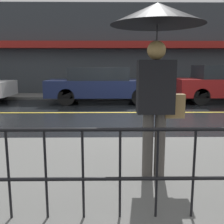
% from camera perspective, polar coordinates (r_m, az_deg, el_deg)
% --- Properties ---
extents(ground_plane, '(80.00, 80.00, 0.00)m').
position_cam_1_polar(ground_plane, '(8.76, 4.37, -0.11)').
color(ground_plane, black).
extents(sidewalk_near, '(28.00, 3.07, 0.11)m').
position_cam_1_polar(sidewalk_near, '(3.95, 11.07, -12.16)').
color(sidewalk_near, '#60605E').
rests_on(sidewalk_near, ground_plane).
extents(sidewalk_far, '(28.00, 1.95, 0.11)m').
position_cam_1_polar(sidewalk_far, '(13.14, 2.63, 3.52)').
color(sidewalk_far, '#60605E').
rests_on(sidewalk_far, ground_plane).
extents(lane_marking, '(25.20, 0.12, 0.01)m').
position_cam_1_polar(lane_marking, '(8.76, 4.37, -0.09)').
color(lane_marking, gold).
rests_on(lane_marking, ground_plane).
extents(building_storefront, '(28.00, 0.85, 4.73)m').
position_cam_1_polar(building_storefront, '(14.17, 2.43, 13.41)').
color(building_storefront, '#383D42').
rests_on(building_storefront, ground_plane).
extents(railing_foreground, '(12.00, 0.04, 0.87)m').
position_cam_1_polar(railing_foreground, '(2.57, 17.46, -10.21)').
color(railing_foreground, black).
rests_on(railing_foreground, sidewalk_near).
extents(pedestrian, '(1.13, 1.13, 2.16)m').
position_cam_1_polar(pedestrian, '(3.32, 9.80, 15.32)').
color(pedestrian, '#4C4742').
rests_on(pedestrian, sidewalk_near).
extents(car_navy, '(4.64, 1.82, 1.47)m').
position_cam_1_polar(car_navy, '(11.02, -2.12, 5.96)').
color(car_navy, '#19234C').
rests_on(car_navy, ground_plane).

